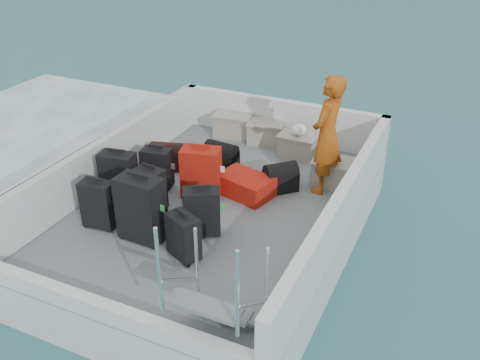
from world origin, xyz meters
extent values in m
plane|color=#16464F|center=(0.00, 0.00, 0.00)|extent=(160.00, 160.00, 0.00)
cube|color=silver|center=(0.00, 0.00, 0.30)|extent=(3.60, 5.00, 0.60)
cube|color=slate|center=(0.00, 0.00, 0.61)|extent=(3.30, 4.70, 0.02)
cube|color=silver|center=(-1.73, 0.00, 0.97)|extent=(0.14, 5.00, 0.70)
cube|color=silver|center=(1.73, 0.00, 0.97)|extent=(0.14, 5.00, 0.70)
cube|color=silver|center=(0.00, 2.43, 0.97)|extent=(3.60, 0.14, 0.70)
cube|color=silver|center=(0.00, -2.43, 0.72)|extent=(3.60, 0.14, 0.20)
cylinder|color=silver|center=(-1.73, 0.00, 1.37)|extent=(0.04, 4.80, 0.04)
cube|color=black|center=(-1.08, -1.10, 0.94)|extent=(0.43, 0.28, 0.64)
cube|color=black|center=(-1.25, -0.44, 0.97)|extent=(0.51, 0.34, 0.71)
cube|color=black|center=(-0.98, 0.09, 0.92)|extent=(0.45, 0.31, 0.59)
cube|color=black|center=(-0.44, -1.09, 1.04)|extent=(0.56, 0.35, 0.83)
cube|color=black|center=(-0.74, -0.44, 0.91)|extent=(0.42, 0.28, 0.59)
cube|color=#9B150B|center=(-0.29, 0.13, 0.98)|extent=(0.59, 0.43, 0.72)
cube|color=black|center=(0.21, -1.21, 0.90)|extent=(0.46, 0.38, 0.56)
cube|color=black|center=(0.17, -0.70, 0.93)|extent=(0.51, 0.44, 0.62)
cube|color=#9B150B|center=(0.25, 0.42, 0.77)|extent=(0.84, 0.66, 0.29)
cube|color=#9C9788|center=(-0.80, 2.20, 0.81)|extent=(0.68, 0.52, 0.37)
cube|color=#9C9788|center=(-0.16, 2.16, 0.79)|extent=(0.64, 0.51, 0.35)
cube|color=#9C9788|center=(0.50, 1.89, 0.79)|extent=(0.58, 0.41, 0.34)
cube|color=#9C9788|center=(1.29, 1.22, 0.80)|extent=(0.60, 0.42, 0.35)
ellipsoid|color=yellow|center=(0.78, 2.20, 0.73)|extent=(0.28, 0.26, 0.22)
ellipsoid|color=white|center=(0.50, 1.89, 1.05)|extent=(0.24, 0.24, 0.18)
imported|color=orange|center=(1.19, 1.03, 1.46)|extent=(0.50, 0.68, 1.69)
camera|label=1|loc=(2.94, -5.53, 4.41)|focal=40.00mm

